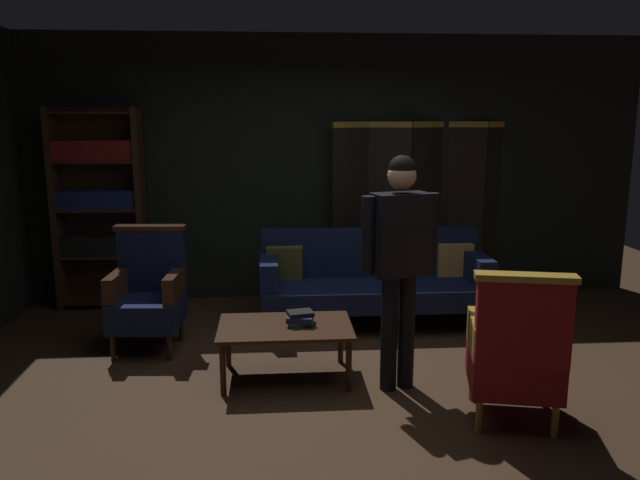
{
  "coord_description": "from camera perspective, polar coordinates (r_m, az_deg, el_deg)",
  "views": [
    {
      "loc": [
        -0.38,
        -4.24,
        1.97
      ],
      "look_at": [
        0.0,
        0.8,
        0.95
      ],
      "focal_mm": 34.9,
      "sensor_mm": 36.0,
      "label": 1
    }
  ],
  "objects": [
    {
      "name": "ground_plane",
      "position": [
        4.69,
        0.76,
        -13.42
      ],
      "size": [
        10.0,
        10.0,
        0.0
      ],
      "primitive_type": "plane",
      "color": "#3D2819"
    },
    {
      "name": "back_wall",
      "position": [
        6.73,
        -1.08,
        6.55
      ],
      "size": [
        7.2,
        0.1,
        2.8
      ],
      "primitive_type": "cube",
      "color": "black",
      "rests_on": "ground_plane"
    },
    {
      "name": "folding_screen",
      "position": [
        6.85,
        9.71,
        2.98
      ],
      "size": [
        2.12,
        0.4,
        1.9
      ],
      "color": "black",
      "rests_on": "ground_plane"
    },
    {
      "name": "bookshelf",
      "position": [
        6.73,
        -19.54,
        3.06
      ],
      "size": [
        0.9,
        0.32,
        2.05
      ],
      "color": "#382114",
      "rests_on": "ground_plane"
    },
    {
      "name": "velvet_couch",
      "position": [
        5.97,
        4.8,
        -3.38
      ],
      "size": [
        2.12,
        0.78,
        0.88
      ],
      "color": "#382114",
      "rests_on": "ground_plane"
    },
    {
      "name": "coffee_table",
      "position": [
        4.73,
        -3.21,
        -8.35
      ],
      "size": [
        1.0,
        0.64,
        0.42
      ],
      "color": "#382114",
      "rests_on": "ground_plane"
    },
    {
      "name": "armchair_gilt_accent",
      "position": [
        4.22,
        17.54,
        -9.69
      ],
      "size": [
        0.69,
        0.69,
        1.04
      ],
      "color": "#B78E33",
      "rests_on": "ground_plane"
    },
    {
      "name": "armchair_wing_left",
      "position": [
        5.49,
        -15.47,
        -4.65
      ],
      "size": [
        0.62,
        0.61,
        1.04
      ],
      "color": "#382114",
      "rests_on": "ground_plane"
    },
    {
      "name": "standing_figure",
      "position": [
        4.41,
        7.33,
        -1.06
      ],
      "size": [
        0.57,
        0.31,
        1.7
      ],
      "color": "black",
      "rests_on": "ground_plane"
    },
    {
      "name": "book_green_cloth",
      "position": [
        4.73,
        -1.82,
        -7.56
      ],
      "size": [
        0.21,
        0.21,
        0.03
      ],
      "primitive_type": "cube",
      "rotation": [
        0.0,
        0.0,
        0.17
      ],
      "color": "#1E4C28",
      "rests_on": "coffee_table"
    },
    {
      "name": "book_navy_cloth",
      "position": [
        4.72,
        -1.82,
        -7.14
      ],
      "size": [
        0.22,
        0.21,
        0.04
      ],
      "primitive_type": "cube",
      "rotation": [
        0.0,
        0.0,
        -0.16
      ],
      "color": "navy",
      "rests_on": "book_green_cloth"
    },
    {
      "name": "book_black_cloth",
      "position": [
        4.7,
        -1.82,
        -6.72
      ],
      "size": [
        0.21,
        0.18,
        0.03
      ],
      "primitive_type": "cube",
      "rotation": [
        0.0,
        0.0,
        0.21
      ],
      "color": "black",
      "rests_on": "book_navy_cloth"
    }
  ]
}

